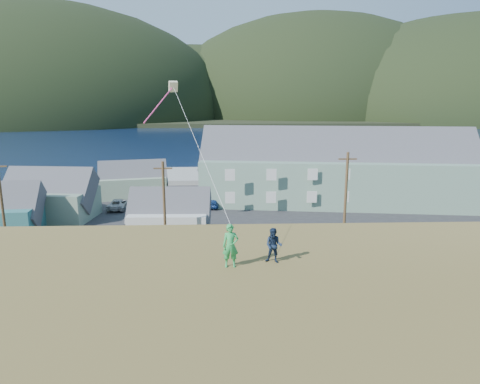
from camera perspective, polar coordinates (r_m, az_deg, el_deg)
name	(u,v)px	position (r m, az deg, el deg)	size (l,w,h in m)	color
ground	(195,263)	(37.67, -6.01, -9.36)	(900.00, 900.00, 0.00)	#0A1638
grass_strip	(193,271)	(35.80, -6.23, -10.47)	(110.00, 8.00, 0.10)	#4C3D19
waterfront_lot	(204,211)	(53.78, -4.80, -2.57)	(72.00, 36.00, 0.12)	#28282B
wharf	(176,176)	(76.59, -8.50, 2.15)	(26.00, 14.00, 0.90)	gray
far_shore	(221,114)	(365.13, -2.50, 10.39)	(900.00, 320.00, 2.00)	black
far_hills	(270,115)	(316.22, 4.00, 10.23)	(760.00, 265.00, 143.00)	black
lodge	(335,169)	(58.11, 12.54, 3.06)	(36.35, 14.49, 12.43)	slate
shed_palegreen_near	(50,197)	(54.16, -24.06, -0.56)	(10.80, 7.50, 7.40)	slate
shed_white	(170,217)	(42.95, -9.32, -3.25)	(8.13, 5.56, 6.38)	silver
shed_palegreen_far	(133,180)	(63.01, -14.04, 1.55)	(10.41, 7.27, 6.37)	gray
utility_poles	(176,208)	(37.84, -8.59, -2.08)	(30.11, 0.24, 9.24)	#47331E
parked_cars	(149,198)	(58.42, -11.98, -0.81)	(26.73, 12.74, 1.58)	slate
kite_flyer_green	(231,246)	(17.40, -1.27, -7.18)	(0.65, 0.43, 1.80)	green
kite_flyer_navy	(274,246)	(17.94, 4.51, -7.13)	(0.72, 0.56, 1.49)	#15233C
kite_rig	(172,91)	(23.63, -9.08, 13.18)	(2.11, 3.97, 9.69)	beige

